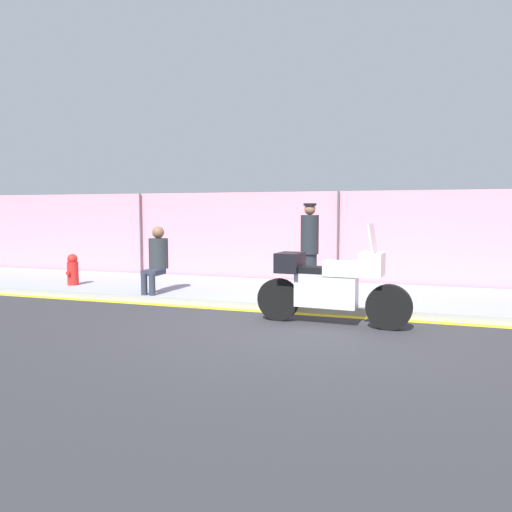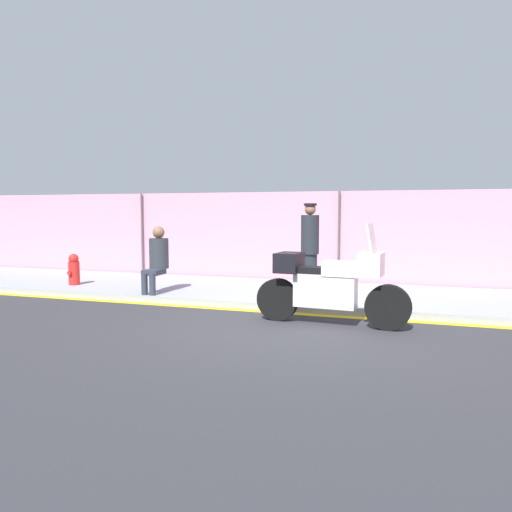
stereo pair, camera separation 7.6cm
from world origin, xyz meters
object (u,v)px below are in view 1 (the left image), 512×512
object	(u,v)px
officer_standing	(310,247)
motorcycle	(330,284)
person_seated_on_curb	(157,256)
fire_hydrant	(73,270)

from	to	relation	value
officer_standing	motorcycle	bearing A→B (deg)	-70.15
officer_standing	person_seated_on_curb	size ratio (longest dim) A/B	1.35
fire_hydrant	motorcycle	bearing A→B (deg)	-14.46
officer_standing	fire_hydrant	xyz separation A→B (m)	(-5.01, -0.60, -0.56)
person_seated_on_curb	fire_hydrant	bearing A→B (deg)	171.89
person_seated_on_curb	fire_hydrant	distance (m)	2.26
fire_hydrant	officer_standing	bearing A→B (deg)	6.82
person_seated_on_curb	fire_hydrant	world-z (taller)	person_seated_on_curb
officer_standing	person_seated_on_curb	bearing A→B (deg)	-161.96
motorcycle	fire_hydrant	world-z (taller)	motorcycle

